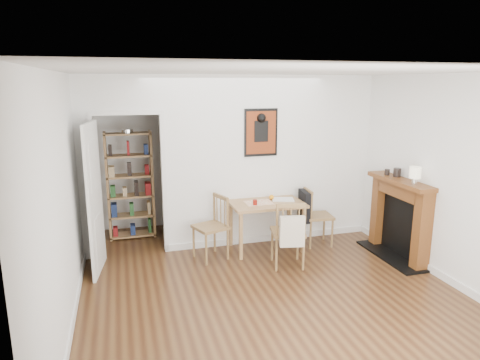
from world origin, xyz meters
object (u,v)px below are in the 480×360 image
object	(u,v)px
chair_left	(210,228)
chair_front	(288,233)
ceramic_jar_a	(397,172)
chair_right	(317,216)
orange_fruit	(272,197)
notebook	(283,199)
fireplace	(400,216)
mantel_lamp	(415,173)
red_glass	(255,202)
bookshelf	(130,186)
dining_table	(267,208)
ceramic_jar_b	(387,172)

from	to	relation	value
chair_left	chair_front	bearing A→B (deg)	-29.15
chair_front	ceramic_jar_a	xyz separation A→B (m)	(1.68, 0.03, 0.74)
chair_right	chair_left	bearing A→B (deg)	-176.86
chair_left	orange_fruit	xyz separation A→B (m)	(1.01, 0.25, 0.31)
orange_fruit	notebook	bearing A→B (deg)	-24.58
chair_left	fireplace	distance (m)	2.73
mantel_lamp	red_glass	bearing A→B (deg)	151.81
bookshelf	orange_fruit	size ratio (longest dim) A/B	23.52
dining_table	red_glass	size ratio (longest dim) A/B	13.41
dining_table	ceramic_jar_a	world-z (taller)	ceramic_jar_a
dining_table	chair_right	size ratio (longest dim) A/B	1.20
ceramic_jar_b	notebook	bearing A→B (deg)	158.58
chair_front	orange_fruit	size ratio (longest dim) A/B	12.82
dining_table	orange_fruit	bearing A→B (deg)	46.00
chair_right	notebook	xyz separation A→B (m)	(-0.54, 0.08, 0.28)
notebook	ceramic_jar_b	world-z (taller)	ceramic_jar_b
dining_table	chair_left	distance (m)	0.92
chair_right	notebook	world-z (taller)	chair_right
chair_front	chair_right	bearing A→B (deg)	40.69
fireplace	notebook	world-z (taller)	fireplace
red_glass	ceramic_jar_a	bearing A→B (deg)	-15.33
chair_front	ceramic_jar_b	world-z (taller)	ceramic_jar_b
mantel_lamp	ceramic_jar_a	xyz separation A→B (m)	(0.07, 0.48, -0.09)
chair_right	orange_fruit	bearing A→B (deg)	167.61
notebook	ceramic_jar_b	xyz separation A→B (m)	(1.41, -0.55, 0.46)
dining_table	mantel_lamp	world-z (taller)	mantel_lamp
ceramic_jar_b	fireplace	bearing A→B (deg)	-76.94
chair_front	orange_fruit	bearing A→B (deg)	86.94
ceramic_jar_b	mantel_lamp	bearing A→B (deg)	-90.28
fireplace	mantel_lamp	bearing A→B (deg)	-102.07
chair_front	ceramic_jar_b	distance (m)	1.77
chair_left	notebook	xyz separation A→B (m)	(1.17, 0.17, 0.29)
orange_fruit	notebook	xyz separation A→B (m)	(0.16, -0.07, -0.03)
chair_right	fireplace	bearing A→B (deg)	-39.04
chair_left	mantel_lamp	distance (m)	2.89
orange_fruit	red_glass	bearing A→B (deg)	-146.80
fireplace	orange_fruit	size ratio (longest dim) A/B	16.89
fireplace	red_glass	size ratio (longest dim) A/B	15.47
mantel_lamp	ceramic_jar_a	bearing A→B (deg)	81.41
fireplace	ceramic_jar_b	distance (m)	0.66
chair_left	ceramic_jar_b	xyz separation A→B (m)	(2.58, -0.38, 0.74)
dining_table	fireplace	bearing A→B (deg)	-24.03
ceramic_jar_a	notebook	bearing A→B (deg)	155.00
dining_table	chair_front	distance (m)	0.69
chair_right	mantel_lamp	bearing A→B (deg)	-51.40
chair_front	bookshelf	xyz separation A→B (m)	(-2.02, 1.78, 0.38)
chair_left	ceramic_jar_a	size ratio (longest dim) A/B	7.32
chair_right	ceramic_jar_b	bearing A→B (deg)	-28.47
chair_front	notebook	size ratio (longest dim) A/B	2.94
orange_fruit	ceramic_jar_a	size ratio (longest dim) A/B	0.59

